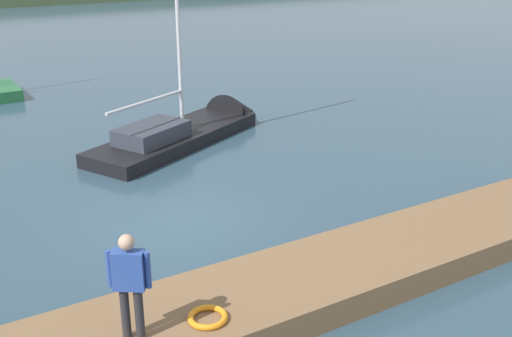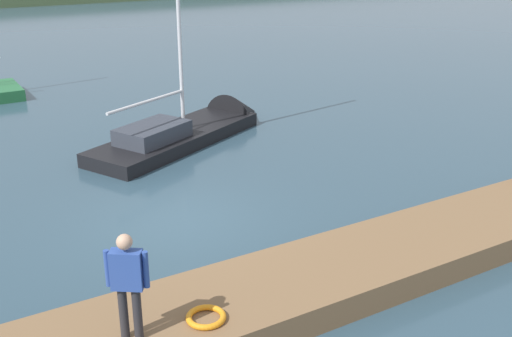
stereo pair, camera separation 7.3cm
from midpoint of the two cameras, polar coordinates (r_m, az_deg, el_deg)
The scene contains 5 objects.
ground_plane at distance 14.69m, azimuth -7.24°, elevation -4.98°, with size 200.00×200.00×0.00m, color #2D4756.
dock_pier at distance 11.29m, azimuth 1.41°, elevation -11.79°, with size 22.50×2.23×0.55m, color brown.
life_ring_buoy at distance 10.20m, azimuth -4.49°, elevation -13.67°, with size 0.66×0.66×0.10m, color orange.
sailboat_near_dock at distance 21.07m, azimuth -4.99°, elevation 3.59°, with size 8.00×5.33×9.55m.
person_on_dock at distance 9.43m, azimuth -11.69°, elevation -10.08°, with size 0.57×0.45×1.78m.
Camera 2 is at (5.02, 12.25, 6.38)m, focal length 42.82 mm.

